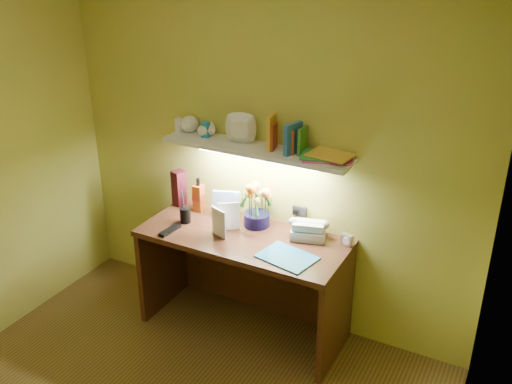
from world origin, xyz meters
The scene contains 13 objects.
desk centered at (0.00, 1.20, 0.38)m, with size 1.40×0.60×0.75m, color #391B0F.
flower_bouquet centered at (0.01, 1.38, 0.91)m, with size 0.20×0.20×0.32m, color black, non-canonical shape.
telephone centered at (0.39, 1.38, 0.82)m, with size 0.22×0.17×0.13m, color beige, non-canonical shape.
desk_clock centered at (0.65, 1.40, 0.79)m, with size 0.08×0.04×0.08m, color #B3B3B8.
whisky_bottle centered at (-0.46, 1.38, 0.88)m, with size 0.07×0.07×0.25m, color #C44F18, non-canonical shape.
whisky_box centered at (-0.65, 1.41, 0.88)m, with size 0.08×0.08×0.26m, color #50111D.
pen_cup centered at (-0.45, 1.18, 0.84)m, with size 0.08×0.08×0.18m, color black.
art_card centered at (-0.24, 1.40, 0.84)m, with size 0.19×0.04×0.19m, color white, non-canonical shape.
tv_remote centered at (-0.46, 1.02, 0.76)m, with size 0.05×0.18×0.02m, color black.
blue_folder centered at (0.38, 1.08, 0.75)m, with size 0.34×0.25×0.01m, color #2389CB.
desk_book_a centered at (-0.19, 1.19, 0.85)m, with size 0.15×0.02×0.20m, color beige.
desk_book_b centered at (-0.21, 1.15, 0.85)m, with size 0.14×0.01×0.20m, color white.
wall_shelf centered at (0.00, 1.38, 1.33)m, with size 1.32×0.33×0.25m.
Camera 1 is at (1.63, -1.70, 2.56)m, focal length 40.00 mm.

